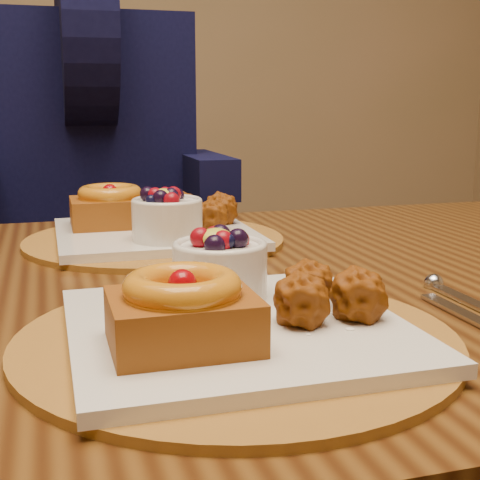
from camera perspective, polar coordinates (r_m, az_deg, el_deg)
name	(u,v)px	position (r m, az deg, el deg)	size (l,w,h in m)	color
dining_table	(186,342)	(0.81, -4.63, -8.69)	(1.60, 0.90, 0.76)	#351A09
place_setting_near	(232,313)	(0.58, -0.72, -6.28)	(0.38, 0.38, 0.09)	brown
place_setting_far	(153,225)	(0.99, -7.46, 1.28)	(0.38, 0.38, 0.09)	brown
cutlery_near	(477,313)	(0.69, 19.55, -5.86)	(0.06, 0.17, 0.00)	#B2B2B7
chair_far	(139,318)	(1.58, -8.60, -6.56)	(0.52, 0.52, 0.84)	black
diner	(87,111)	(1.51, -12.91, 10.69)	(0.54, 0.51, 0.88)	black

